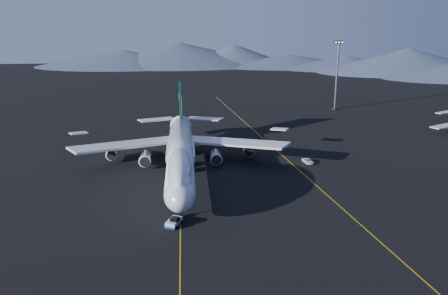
{
  "coord_description": "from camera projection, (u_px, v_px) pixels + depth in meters",
  "views": [
    {
      "loc": [
        1.41,
        -121.81,
        42.93
      ],
      "look_at": [
        11.46,
        3.82,
        6.0
      ],
      "focal_mm": 40.0,
      "sensor_mm": 36.0,
      "label": 1
    }
  ],
  "objects": [
    {
      "name": "taxiway_line_main",
      "position": [
        181.0,
        175.0,
        128.49
      ],
      "size": [
        0.25,
        220.0,
        0.01
      ],
      "primitive_type": "cube",
      "color": "#C8860B",
      "rests_on": "ground"
    },
    {
      "name": "taxiway_line_side",
      "position": [
        288.0,
        160.0,
        140.35
      ],
      "size": [
        28.08,
        198.09,
        0.01
      ],
      "primitive_type": "cube",
      "rotation": [
        0.0,
        0.0,
        0.14
      ],
      "color": "#C8860B",
      "rests_on": "ground"
    },
    {
      "name": "boeing_747",
      "position": [
        180.0,
        153.0,
        126.89
      ],
      "size": [
        59.62,
        72.43,
        19.37
      ],
      "color": "silver",
      "rests_on": "ground"
    },
    {
      "name": "ground",
      "position": [
        181.0,
        175.0,
        128.49
      ],
      "size": [
        500.0,
        500.0,
        0.0
      ],
      "primitive_type": "plane",
      "color": "black",
      "rests_on": "ground"
    },
    {
      "name": "floodlight_mast",
      "position": [
        337.0,
        75.0,
        203.05
      ],
      "size": [
        3.46,
        2.59,
        27.99
      ],
      "rotation": [
        0.0,
        0.0,
        0.21
      ],
      "color": "black",
      "rests_on": "ground"
    },
    {
      "name": "pushback_tug",
      "position": [
        174.0,
        223.0,
        99.41
      ],
      "size": [
        3.68,
        4.86,
        1.89
      ],
      "rotation": [
        0.0,
        0.0,
        -0.39
      ],
      "color": "silver",
      "rests_on": "ground"
    },
    {
      "name": "service_van",
      "position": [
        308.0,
        161.0,
        137.68
      ],
      "size": [
        2.97,
        4.75,
        1.23
      ],
      "primitive_type": "imported",
      "rotation": [
        0.0,
        0.0,
        0.22
      ],
      "color": "white",
      "rests_on": "ground"
    }
  ]
}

